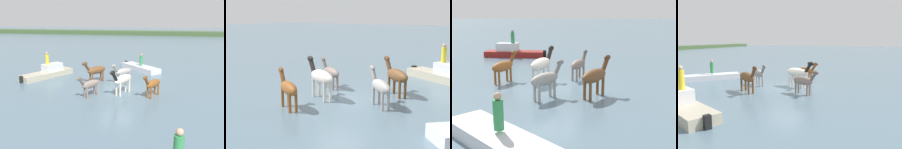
# 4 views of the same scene
# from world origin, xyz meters

# --- Properties ---
(ground_plane) EXTENTS (209.81, 209.81, 0.00)m
(ground_plane) POSITION_xyz_m (0.00, 0.00, 0.00)
(ground_plane) COLOR slate
(distant_shoreline) EXTENTS (188.83, 6.00, 2.40)m
(distant_shoreline) POSITION_xyz_m (0.00, 57.16, 0.00)
(distant_shoreline) COLOR #3D542F
(distant_shoreline) RESTS_ON ground_plane
(horse_lead) EXTENTS (1.48, 2.53, 2.03)m
(horse_lead) POSITION_xyz_m (0.55, -0.82, 1.12)
(horse_lead) COLOR silver
(horse_lead) RESTS_ON ground_plane
(horse_dark_mare) EXTENTS (1.37, 2.14, 1.75)m
(horse_dark_mare) POSITION_xyz_m (2.75, -0.94, 0.96)
(horse_dark_mare) COLOR brown
(horse_dark_mare) RESTS_ON ground_plane
(horse_dun_straggler) EXTENTS (1.81, 2.22, 1.94)m
(horse_dun_straggler) POSITION_xyz_m (-2.24, 1.98, 1.07)
(horse_dun_straggler) COLOR brown
(horse_dun_straggler) RESTS_ON ground_plane
(horse_mid_herd) EXTENTS (1.29, 2.06, 1.68)m
(horse_mid_herd) POSITION_xyz_m (-1.63, -1.82, 0.92)
(horse_mid_herd) COLOR gray
(horse_mid_herd) RESTS_ON ground_plane
(horse_rear_stallion) EXTENTS (1.72, 1.97, 1.77)m
(horse_rear_stallion) POSITION_xyz_m (0.13, 2.29, 0.97)
(horse_rear_stallion) COLOR #9E9993
(horse_rear_stallion) RESTS_ON ground_plane
(boat_motor_center) EXTENTS (3.70, 5.24, 1.36)m
(boat_motor_center) POSITION_xyz_m (-7.22, 2.92, 0.32)
(boat_motor_center) COLOR #B7AD93
(boat_motor_center) RESTS_ON ground_plane
(boat_tender_starboard) EXTENTS (4.44, 4.50, 0.75)m
(boat_tender_starboard) POSITION_xyz_m (1.19, 7.54, 0.17)
(boat_tender_starboard) COLOR silver
(boat_tender_starboard) RESTS_ON ground_plane
(person_helmsman_aft) EXTENTS (0.32, 0.32, 1.19)m
(person_helmsman_aft) POSITION_xyz_m (-7.21, 2.89, 1.75)
(person_helmsman_aft) COLOR yellow
(person_helmsman_aft) RESTS_ON boat_motor_center
(person_boatman_standing) EXTENTS (0.32, 0.32, 1.19)m
(person_boatman_standing) POSITION_xyz_m (1.28, 7.43, 1.15)
(person_boatman_standing) COLOR #338C4C
(person_boatman_standing) RESTS_ON boat_tender_starboard
(person_spotter_bow) EXTENTS (0.32, 0.32, 1.19)m
(person_spotter_bow) POSITION_xyz_m (3.79, -10.50, 1.75)
(person_spotter_bow) COLOR #338C4C
(person_spotter_bow) RESTS_ON boat_dinghy_port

